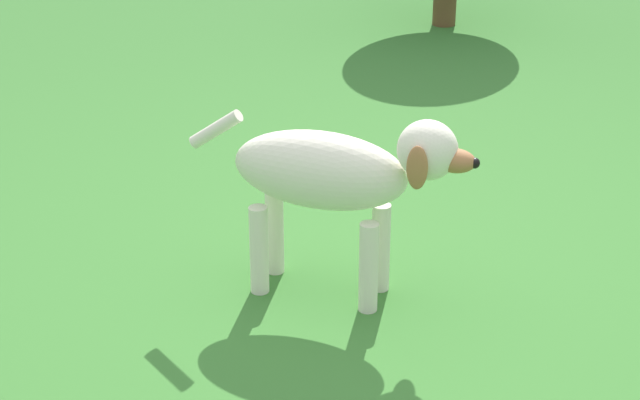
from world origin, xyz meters
TOP-DOWN VIEW (x-y plane):
  - ground at (0.00, 0.00)m, footprint 14.00×14.00m
  - dog at (0.10, -0.10)m, footprint 0.50×0.65m
  - tennis_ball_1 at (-0.18, -0.86)m, footprint 0.07×0.07m

SIDE VIEW (x-z plane):
  - ground at x=0.00m, z-range 0.00..0.00m
  - tennis_ball_1 at x=-0.18m, z-range 0.00..0.07m
  - dog at x=0.10m, z-range 0.09..0.62m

